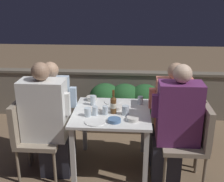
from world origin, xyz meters
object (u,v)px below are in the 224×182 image
chair_right_near (194,136)px  beer_bottle (113,104)px  potted_plant (194,117)px  chair_right_far (187,123)px  chair_left_far (40,119)px  person_white_polo (48,121)px  chair_left_near (30,131)px  person_blue_shirt (56,112)px  person_coral_top (170,115)px  person_purple_stripe (175,125)px

chair_right_near → beer_bottle: 0.92m
potted_plant → beer_bottle: bearing=-149.6°
chair_right_near → chair_right_far: same height
chair_left_far → chair_right_far: (1.75, 0.00, 0.00)m
chair_left_far → beer_bottle: bearing=-11.7°
person_white_polo → chair_left_near: bearing=180.0°
person_blue_shirt → potted_plant: 1.78m
chair_left_near → beer_bottle: beer_bottle is taller
chair_left_far → potted_plant: bearing=12.2°
chair_right_far → beer_bottle: bearing=-167.4°
chair_left_far → person_coral_top: size_ratio=0.71×
chair_left_near → chair_left_far: bearing=88.9°
chair_left_near → chair_right_near: bearing=0.3°
chair_left_far → person_coral_top: bearing=0.2°
potted_plant → person_coral_top: bearing=-132.7°
person_blue_shirt → chair_right_near: person_blue_shirt is taller
beer_bottle → person_purple_stripe: bearing=-10.0°
chair_left_near → chair_right_far: 1.78m
person_blue_shirt → chair_right_far: bearing=0.2°
chair_left_near → person_coral_top: 1.59m
person_purple_stripe → potted_plant: size_ratio=1.88×
chair_right_near → person_purple_stripe: 0.24m
person_blue_shirt → chair_right_near: bearing=-11.0°
chair_right_near → chair_right_far: size_ratio=1.00×
person_blue_shirt → chair_right_near: size_ratio=1.40×
chair_left_far → potted_plant: 1.97m
chair_left_near → chair_right_far: bearing=10.3°
chair_right_near → person_purple_stripe: (-0.20, -0.00, 0.13)m
chair_left_near → person_purple_stripe: size_ratio=0.67×
chair_right_far → person_purple_stripe: bearing=-121.7°
chair_left_near → potted_plant: chair_left_near is taller
chair_left_far → beer_bottle: beer_bottle is taller
person_white_polo → potted_plant: bearing=22.9°
chair_right_far → person_white_polo: bearing=-168.4°
person_blue_shirt → chair_right_far: (1.55, 0.00, -0.09)m
chair_right_far → potted_plant: (0.18, 0.41, -0.10)m
chair_left_far → person_blue_shirt: bearing=0.0°
person_white_polo → person_blue_shirt: size_ratio=1.06×
person_white_polo → person_coral_top: size_ratio=1.05×
person_blue_shirt → person_coral_top: person_coral_top is taller
chair_right_near → potted_plant: (0.16, 0.72, -0.10)m
person_white_polo → person_purple_stripe: size_ratio=1.00×
chair_left_near → person_coral_top: bearing=11.6°
person_white_polo → chair_left_far: bearing=122.0°
person_purple_stripe → chair_right_far: size_ratio=1.48×
chair_left_near → chair_right_near: 1.77m
chair_left_near → chair_right_far: (1.76, 0.32, 0.00)m
beer_bottle → potted_plant: 1.25m
chair_left_near → potted_plant: (1.93, 0.73, -0.10)m
person_blue_shirt → person_coral_top: bearing=0.2°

